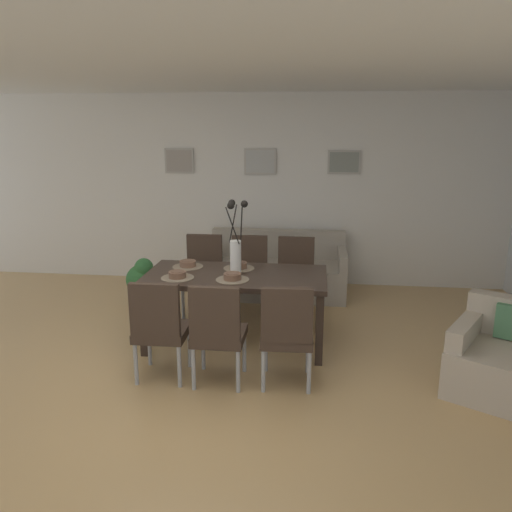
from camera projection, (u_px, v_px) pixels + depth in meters
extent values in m
plane|color=tan|center=(188.00, 391.00, 4.32)|extent=(9.00, 9.00, 0.00)
cube|color=white|center=(243.00, 190.00, 7.12)|extent=(9.00, 0.10, 2.60)
cube|color=white|center=(189.00, 65.00, 4.04)|extent=(9.00, 7.20, 0.08)
cube|color=#33261E|center=(236.00, 276.00, 5.09)|extent=(1.80, 0.90, 0.05)
cube|color=#33261E|center=(319.00, 302.00, 5.46)|extent=(0.07, 0.07, 0.69)
cube|color=#33261E|center=(167.00, 296.00, 5.65)|extent=(0.07, 0.07, 0.69)
cube|color=#33261E|center=(319.00, 330.00, 4.71)|extent=(0.07, 0.07, 0.69)
cube|color=#33261E|center=(143.00, 322.00, 4.90)|extent=(0.07, 0.07, 0.69)
cube|color=#3D2D23|center=(163.00, 332.00, 4.48)|extent=(0.45, 0.45, 0.08)
cube|color=#3D2D23|center=(155.00, 311.00, 4.24)|extent=(0.42, 0.07, 0.48)
cylinder|color=#9EA0A5|center=(190.00, 348.00, 4.70)|extent=(0.04, 0.04, 0.38)
cylinder|color=#9EA0A5|center=(149.00, 346.00, 4.74)|extent=(0.04, 0.04, 0.38)
cylinder|color=#9EA0A5|center=(179.00, 366.00, 4.34)|extent=(0.04, 0.04, 0.38)
cylinder|color=#9EA0A5|center=(136.00, 364.00, 4.38)|extent=(0.04, 0.04, 0.38)
cube|color=#3D2D23|center=(202.00, 280.00, 5.98)|extent=(0.45, 0.45, 0.08)
cube|color=#3D2D23|center=(205.00, 254.00, 6.10)|extent=(0.42, 0.07, 0.48)
cylinder|color=#9EA0A5|center=(183.00, 303.00, 5.88)|extent=(0.04, 0.04, 0.38)
cylinder|color=#9EA0A5|center=(216.00, 304.00, 5.84)|extent=(0.04, 0.04, 0.38)
cylinder|color=#9EA0A5|center=(190.00, 293.00, 6.24)|extent=(0.04, 0.04, 0.38)
cylinder|color=#9EA0A5|center=(221.00, 294.00, 6.21)|extent=(0.04, 0.04, 0.38)
cube|color=#3D2D23|center=(219.00, 336.00, 4.40)|extent=(0.44, 0.44, 0.08)
cube|color=#3D2D23|center=(214.00, 315.00, 4.15)|extent=(0.42, 0.06, 0.48)
cylinder|color=#9EA0A5|center=(244.00, 352.00, 4.62)|extent=(0.04, 0.04, 0.38)
cylinder|color=#9EA0A5|center=(203.00, 350.00, 4.66)|extent=(0.04, 0.04, 0.38)
cylinder|color=#9EA0A5|center=(238.00, 371.00, 4.25)|extent=(0.04, 0.04, 0.38)
cylinder|color=#9EA0A5|center=(193.00, 369.00, 4.29)|extent=(0.04, 0.04, 0.38)
cube|color=#3D2D23|center=(249.00, 281.00, 5.93)|extent=(0.47, 0.47, 0.08)
cube|color=#3D2D23|center=(250.00, 255.00, 6.05)|extent=(0.42, 0.09, 0.48)
cylinder|color=#9EA0A5|center=(231.00, 305.00, 5.81)|extent=(0.04, 0.04, 0.38)
cylinder|color=#9EA0A5|center=(264.00, 306.00, 5.79)|extent=(0.04, 0.04, 0.38)
cylinder|color=#9EA0A5|center=(234.00, 294.00, 6.18)|extent=(0.04, 0.04, 0.38)
cylinder|color=#9EA0A5|center=(266.00, 295.00, 6.16)|extent=(0.04, 0.04, 0.38)
cube|color=#3D2D23|center=(287.00, 337.00, 4.37)|extent=(0.46, 0.46, 0.08)
cube|color=#3D2D23|center=(287.00, 317.00, 4.12)|extent=(0.42, 0.08, 0.48)
cylinder|color=#9EA0A5|center=(308.00, 353.00, 4.59)|extent=(0.04, 0.04, 0.38)
cylinder|color=#9EA0A5|center=(266.00, 352.00, 4.62)|extent=(0.04, 0.04, 0.38)
cylinder|color=#9EA0A5|center=(309.00, 373.00, 4.23)|extent=(0.04, 0.04, 0.38)
cylinder|color=#9EA0A5|center=(263.00, 371.00, 4.26)|extent=(0.04, 0.04, 0.38)
cube|color=#3D2D23|center=(294.00, 283.00, 5.86)|extent=(0.46, 0.46, 0.08)
cube|color=#3D2D23|center=(296.00, 257.00, 5.98)|extent=(0.42, 0.08, 0.48)
cylinder|color=#9EA0A5|center=(276.00, 307.00, 5.76)|extent=(0.04, 0.04, 0.38)
cylinder|color=#9EA0A5|center=(309.00, 308.00, 5.71)|extent=(0.04, 0.04, 0.38)
cylinder|color=#9EA0A5|center=(279.00, 296.00, 6.13)|extent=(0.04, 0.04, 0.38)
cylinder|color=#9EA0A5|center=(311.00, 298.00, 6.07)|extent=(0.04, 0.04, 0.38)
cylinder|color=white|center=(236.00, 257.00, 5.04)|extent=(0.11, 0.11, 0.34)
cylinder|color=black|center=(241.00, 224.00, 4.97)|extent=(0.05, 0.12, 0.37)
sphere|color=black|center=(244.00, 204.00, 4.93)|extent=(0.07, 0.07, 0.07)
cylinder|color=black|center=(233.00, 224.00, 5.01)|extent=(0.08, 0.05, 0.38)
sphere|color=black|center=(232.00, 203.00, 4.99)|extent=(0.07, 0.07, 0.07)
cylinder|color=black|center=(232.00, 226.00, 4.91)|extent=(0.15, 0.06, 0.36)
sphere|color=black|center=(231.00, 206.00, 4.83)|extent=(0.07, 0.07, 0.07)
cylinder|color=#7F705B|center=(178.00, 278.00, 4.95)|extent=(0.32, 0.32, 0.01)
cylinder|color=brown|center=(177.00, 274.00, 4.94)|extent=(0.17, 0.17, 0.06)
cylinder|color=brown|center=(177.00, 273.00, 4.94)|extent=(0.13, 0.13, 0.04)
cylinder|color=#7F705B|center=(188.00, 267.00, 5.34)|extent=(0.32, 0.32, 0.01)
cylinder|color=brown|center=(188.00, 264.00, 5.33)|extent=(0.17, 0.17, 0.06)
cylinder|color=brown|center=(188.00, 262.00, 5.33)|extent=(0.13, 0.13, 0.04)
cylinder|color=#7F705B|center=(232.00, 280.00, 4.89)|extent=(0.32, 0.32, 0.01)
cylinder|color=brown|center=(232.00, 276.00, 4.88)|extent=(0.17, 0.17, 0.06)
cylinder|color=brown|center=(232.00, 275.00, 4.88)|extent=(0.13, 0.13, 0.04)
cylinder|color=#7F705B|center=(239.00, 268.00, 5.28)|extent=(0.32, 0.32, 0.01)
cylinder|color=brown|center=(239.00, 265.00, 5.27)|extent=(0.17, 0.17, 0.06)
cylinder|color=brown|center=(239.00, 264.00, 5.27)|extent=(0.13, 0.13, 0.04)
cube|color=#A89E8E|center=(276.00, 279.00, 6.75)|extent=(1.81, 0.84, 0.42)
cube|color=#A89E8E|center=(278.00, 243.00, 6.98)|extent=(1.81, 0.16, 0.38)
cube|color=#A89E8E|center=(342.00, 258.00, 6.58)|extent=(0.10, 0.84, 0.20)
cube|color=#A89E8E|center=(212.00, 254.00, 6.77)|extent=(0.10, 0.84, 0.20)
cube|color=#B7A893|center=(504.00, 372.00, 4.22)|extent=(1.09, 1.09, 0.40)
cube|color=#B7A893|center=(465.00, 331.00, 4.33)|extent=(0.46, 0.66, 0.18)
cube|color=#B2ADA3|center=(179.00, 161.00, 7.05)|extent=(0.41, 0.02, 0.34)
cube|color=#9E9389|center=(179.00, 161.00, 7.04)|extent=(0.36, 0.01, 0.29)
cube|color=#B2ADA3|center=(260.00, 162.00, 6.92)|extent=(0.44, 0.02, 0.35)
cube|color=#B2B2AD|center=(260.00, 162.00, 6.91)|extent=(0.39, 0.01, 0.30)
cube|color=#B2ADA3|center=(344.00, 162.00, 6.79)|extent=(0.44, 0.02, 0.31)
cube|color=gray|center=(344.00, 162.00, 6.78)|extent=(0.39, 0.01, 0.26)
cylinder|color=brown|center=(143.00, 303.00, 6.13)|extent=(0.24, 0.24, 0.22)
sphere|color=#2D6633|center=(141.00, 280.00, 6.06)|extent=(0.36, 0.36, 0.36)
sphere|color=#2D6633|center=(144.00, 267.00, 5.98)|extent=(0.22, 0.22, 0.22)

